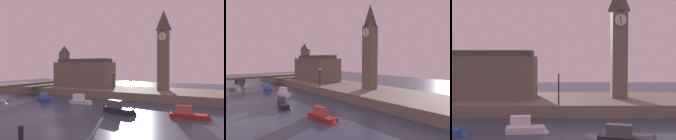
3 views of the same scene
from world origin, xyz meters
The scene contains 10 objects.
ground_plane centered at (0.00, 0.00, 0.00)m, with size 120.00×120.00×0.00m, color #384256.
far_embankment centered at (0.00, 20.00, 0.75)m, with size 70.00×12.00×1.50m, color slate.
clock_tower centered at (9.64, 20.51, 9.66)m, with size 2.24×2.28×15.71m.
parliament_hall centered at (-8.82, 20.05, 4.69)m, with size 13.53×5.65×9.78m.
streetlamp centered at (1.53, 14.67, 3.85)m, with size 0.36×0.36×3.76m.
mooring_post_right centered at (5.52, -9.69, 0.94)m, with size 0.37×0.37×1.88m, color #282828.
boat_ferry_white centered at (-1.20, 8.28, 0.53)m, with size 4.16×1.58×1.68m.
boat_dinghy_red centered at (16.01, 5.84, 0.47)m, with size 4.96×1.57×1.74m.
boat_barge_dark centered at (7.27, 4.49, 0.58)m, with size 5.07×2.13×1.86m.
boat_tour_blue centered at (-8.06, 7.43, 0.48)m, with size 3.53×1.76×1.47m.
Camera 1 is at (17.99, -20.31, 6.20)m, focal length 33.07 mm.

